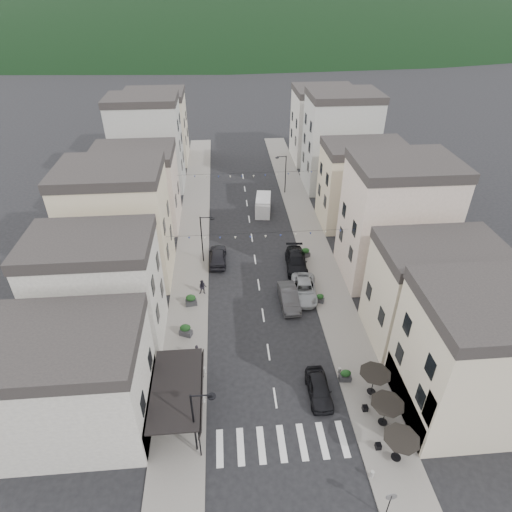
{
  "coord_description": "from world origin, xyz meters",
  "views": [
    {
      "loc": [
        -3.39,
        -16.1,
        28.51
      ],
      "look_at": [
        -0.26,
        21.46,
        3.5
      ],
      "focal_mm": 30.0,
      "sensor_mm": 36.0,
      "label": 1
    }
  ],
  "objects": [
    {
      "name": "cafe_terrace",
      "position": [
        7.7,
        2.8,
        2.36
      ],
      "size": [
        2.5,
        8.1,
        2.53
      ],
      "color": "black",
      "rests_on": "ground"
    },
    {
      "name": "bistro_building",
      "position": [
        14.5,
        4.0,
        5.0
      ],
      "size": [
        10.0,
        8.0,
        10.0
      ],
      "primitive_type": "cube",
      "color": "beige",
      "rests_on": "ground"
    },
    {
      "name": "planter_rc",
      "position": [
        6.0,
        25.88,
        0.72
      ],
      "size": [
        1.24,
        0.96,
        1.23
      ],
      "rotation": [
        0.0,
        0.0,
        0.37
      ],
      "color": "#2C2D2F",
      "rests_on": "sidewalk_right"
    },
    {
      "name": "delivery_van",
      "position": [
        2.14,
        38.02,
        1.2
      ],
      "size": [
        2.69,
        5.32,
        2.44
      ],
      "rotation": [
        0.0,
        0.0,
        -0.14
      ],
      "color": "silver",
      "rests_on": "ground"
    },
    {
      "name": "parked_car_a",
      "position": [
        3.52,
        6.0,
        0.75
      ],
      "size": [
        1.77,
        4.39,
        1.5
      ],
      "primitive_type": "imported",
      "rotation": [
        0.0,
        0.0,
        -0.0
      ],
      "color": "black",
      "rests_on": "ground"
    },
    {
      "name": "boutique_awning",
      "position": [
        -7.25,
        5.0,
        3.11
      ],
      "size": [
        3.77,
        7.5,
        3.28
      ],
      "color": "black",
      "rests_on": "ground"
    },
    {
      "name": "planter_la",
      "position": [
        -7.5,
        13.69,
        0.74
      ],
      "size": [
        1.3,
        1.03,
        1.28
      ],
      "rotation": [
        0.0,
        0.0,
        -0.4
      ],
      "color": "#323234",
      "rests_on": "sidewalk_left"
    },
    {
      "name": "parked_car_e",
      "position": [
        -4.4,
        25.81,
        0.85
      ],
      "size": [
        2.14,
        5.02,
        1.69
      ],
      "primitive_type": "imported",
      "rotation": [
        0.0,
        0.0,
        3.11
      ],
      "color": "black",
      "rests_on": "ground"
    },
    {
      "name": "planter_ra",
      "position": [
        6.0,
        7.23,
        0.67
      ],
      "size": [
        1.05,
        0.64,
        1.13
      ],
      "rotation": [
        0.0,
        0.0,
        -0.09
      ],
      "color": "#2E2E30",
      "rests_on": "sidewalk_right"
    },
    {
      "name": "parked_car_c",
      "position": [
        4.6,
        18.82,
        0.77
      ],
      "size": [
        3.14,
        5.77,
        1.53
      ],
      "primitive_type": "imported",
      "rotation": [
        0.0,
        0.0,
        -0.11
      ],
      "color": "#94989C",
      "rests_on": "ground"
    },
    {
      "name": "planter_lb",
      "position": [
        -7.19,
        18.07,
        0.74
      ],
      "size": [
        1.23,
        0.79,
        1.28
      ],
      "rotation": [
        0.0,
        0.0,
        0.15
      ],
      "color": "#2A2A2C",
      "rests_on": "sidewalk_left"
    },
    {
      "name": "sidewalk_left",
      "position": [
        -7.5,
        32.0,
        0.06
      ],
      "size": [
        4.0,
        76.0,
        0.12
      ],
      "primitive_type": "cube",
      "color": "slate",
      "rests_on": "ground"
    },
    {
      "name": "parked_car_b",
      "position": [
        2.8,
        17.55,
        0.81
      ],
      "size": [
        1.87,
        4.99,
        1.63
      ],
      "primitive_type": "imported",
      "rotation": [
        0.0,
        0.0,
        0.03
      ],
      "color": "#323234",
      "rests_on": "ground"
    },
    {
      "name": "pedestrian_a",
      "position": [
        -6.29,
        10.43,
        0.98
      ],
      "size": [
        0.67,
        0.49,
        1.71
      ],
      "primitive_type": "imported",
      "rotation": [
        0.0,
        0.0,
        -0.13
      ],
      "color": "black",
      "rests_on": "sidewalk_left"
    },
    {
      "name": "parked_car_d",
      "position": [
        4.6,
        24.01,
        0.83
      ],
      "size": [
        2.67,
        5.84,
        1.65
      ],
      "primitive_type": "imported",
      "rotation": [
        0.0,
        0.0,
        -0.06
      ],
      "color": "black",
      "rests_on": "ground"
    },
    {
      "name": "streetlamp_right_far",
      "position": [
        5.82,
        44.0,
        3.7
      ],
      "size": [
        1.7,
        0.56,
        6.0
      ],
      "color": "black",
      "rests_on": "ground"
    },
    {
      "name": "bunting_far",
      "position": [
        0.0,
        38.0,
        5.65
      ],
      "size": [
        19.0,
        0.28,
        0.62
      ],
      "color": "black",
      "rests_on": "ground"
    },
    {
      "name": "sidewalk_right",
      "position": [
        7.5,
        32.0,
        0.06
      ],
      "size": [
        4.0,
        76.0,
        0.12
      ],
      "primitive_type": "cube",
      "color": "slate",
      "rests_on": "ground"
    },
    {
      "name": "bollards",
      "position": [
        0.0,
        5.5,
        0.42
      ],
      "size": [
        11.66,
        10.26,
        0.6
      ],
      "color": "gray",
      "rests_on": "ground"
    },
    {
      "name": "hill_backdrop",
      "position": [
        0.0,
        300.0,
        0.0
      ],
      "size": [
        640.0,
        360.0,
        70.0
      ],
      "primitive_type": "ellipsoid",
      "color": "black",
      "rests_on": "ground"
    },
    {
      "name": "planter_rb",
      "position": [
        6.0,
        17.44,
        0.6
      ],
      "size": [
        1.01,
        0.81,
        1.0
      ],
      "rotation": [
        0.0,
        0.0,
        -0.42
      ],
      "color": "#2F3032",
      "rests_on": "sidewalk_right"
    },
    {
      "name": "streetlamp_left_far",
      "position": [
        -5.82,
        26.0,
        3.7
      ],
      "size": [
        1.7,
        0.56,
        6.0
      ],
      "color": "black",
      "rests_on": "ground"
    },
    {
      "name": "buildings_row_right",
      "position": [
        14.5,
        36.59,
        6.32
      ],
      "size": [
        10.2,
        54.16,
        14.5
      ],
      "color": "beige",
      "rests_on": "ground"
    },
    {
      "name": "pedestrian_b",
      "position": [
        -6.02,
        19.79,
        0.98
      ],
      "size": [
        0.9,
        0.74,
        1.72
      ],
      "primitive_type": "imported",
      "rotation": [
        0.0,
        0.0,
        -0.11
      ],
      "color": "black",
      "rests_on": "sidewalk_left"
    },
    {
      "name": "traffic_sign",
      "position": [
        5.8,
        -3.5,
        1.93
      ],
      "size": [
        0.7,
        0.07,
        2.7
      ],
      "color": "black",
      "rests_on": "ground"
    },
    {
      "name": "ground",
      "position": [
        0.0,
        0.0,
        0.0
      ],
      "size": [
        700.0,
        700.0,
        0.0
      ],
      "primitive_type": "plane",
      "color": "black",
      "rests_on": "ground"
    },
    {
      "name": "streetlamp_left_near",
      "position": [
        -5.82,
        2.0,
        3.7
      ],
      "size": [
        1.7,
        0.56,
        6.0
      ],
      "color": "black",
      "rests_on": "ground"
    },
    {
      "name": "buildings_row_left",
      "position": [
        -14.5,
        37.75,
        6.12
      ],
      "size": [
        10.2,
        54.16,
        14.0
      ],
      "color": "#A7A299",
      "rests_on": "ground"
    },
    {
      "name": "boutique_building",
      "position": [
        -15.5,
        5.0,
        4.0
      ],
      "size": [
        12.0,
        8.0,
        8.0
      ],
      "primitive_type": "cube",
      "color": "#A7A299",
      "rests_on": "ground"
    },
    {
      "name": "bunting_near",
      "position": [
        0.0,
        22.0,
        5.65
      ],
      "size": [
        19.0,
        0.28,
        0.62
      ],
      "color": "black",
      "rests_on": "ground"
    }
  ]
}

